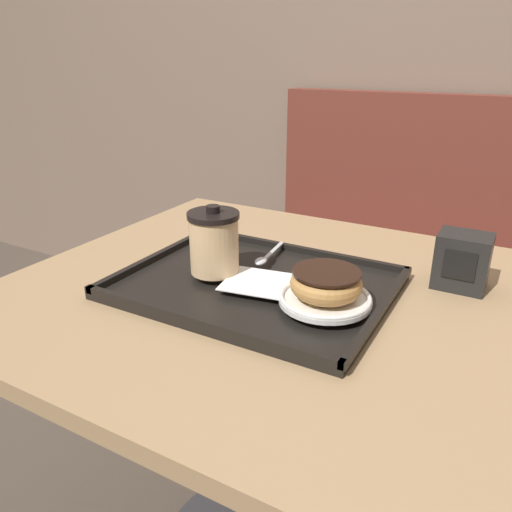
{
  "coord_description": "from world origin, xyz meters",
  "views": [
    {
      "loc": [
        0.4,
        -0.73,
        1.12
      ],
      "look_at": [
        0.0,
        -0.02,
        0.79
      ],
      "focal_mm": 35.0,
      "sensor_mm": 36.0,
      "label": 1
    }
  ],
  "objects_px": {
    "spoon": "(264,258)",
    "napkin_dispenser": "(462,261)",
    "coffee_cup_front": "(214,242)",
    "donut_chocolate_glazed": "(326,283)"
  },
  "relations": [
    {
      "from": "spoon",
      "to": "napkin_dispenser",
      "type": "distance_m",
      "value": 0.36
    },
    {
      "from": "coffee_cup_front",
      "to": "napkin_dispenser",
      "type": "distance_m",
      "value": 0.45
    },
    {
      "from": "donut_chocolate_glazed",
      "to": "spoon",
      "type": "xyz_separation_m",
      "value": [
        -0.17,
        0.11,
        -0.03
      ]
    },
    {
      "from": "donut_chocolate_glazed",
      "to": "napkin_dispenser",
      "type": "bearing_deg",
      "value": 52.02
    },
    {
      "from": "coffee_cup_front",
      "to": "donut_chocolate_glazed",
      "type": "bearing_deg",
      "value": -4.39
    },
    {
      "from": "donut_chocolate_glazed",
      "to": "napkin_dispenser",
      "type": "xyz_separation_m",
      "value": [
        0.17,
        0.22,
        -0.01
      ]
    },
    {
      "from": "coffee_cup_front",
      "to": "spoon",
      "type": "height_order",
      "value": "coffee_cup_front"
    },
    {
      "from": "coffee_cup_front",
      "to": "napkin_dispenser",
      "type": "bearing_deg",
      "value": 27.28
    },
    {
      "from": "donut_chocolate_glazed",
      "to": "napkin_dispenser",
      "type": "relative_size",
      "value": 1.14
    },
    {
      "from": "coffee_cup_front",
      "to": "donut_chocolate_glazed",
      "type": "relative_size",
      "value": 1.09
    }
  ]
}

